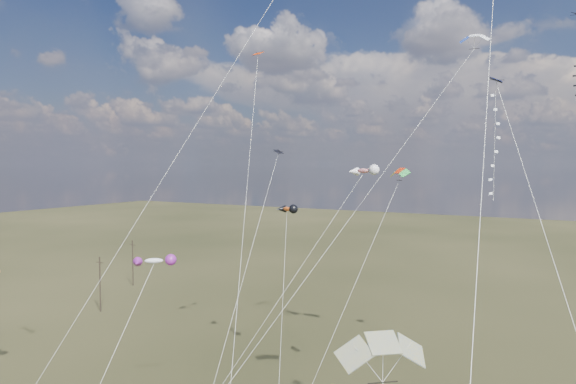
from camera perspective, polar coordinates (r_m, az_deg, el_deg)
The scene contains 11 objects.
utility_pole_near at distance 80.29m, azimuth -20.16°, elevation -9.54°, with size 1.40×0.20×8.00m.
utility_pole_far at distance 95.31m, azimuth -16.87°, elevation -7.50°, with size 1.40×0.20×8.00m.
diamond_black_mid at distance 44.84m, azimuth -3.53°, elevation -4.29°, with size 4.22×19.23×22.84m.
diamond_navy_right at distance 29.91m, azimuth 22.62°, elevation 3.55°, with size 9.51×11.29×26.17m.
diamond_orange_center at distance 41.87m, azimuth -4.33°, elevation 3.66°, with size 11.96×22.69×32.20m.
parafoil_blue_white at distance 49.40m, azimuth 19.87°, elevation 15.83°, with size 18.07×21.64×33.26m.
parafoil_striped at distance 17.55m, azimuth 10.54°, elevation -16.26°, with size 7.31×8.68×16.35m.
parafoil_tricolor at distance 42.59m, azimuth 12.18°, elevation 2.08°, with size 6.46×11.49×21.38m.
novelty_orange_black at distance 50.96m, azimuth -0.12°, elevation -1.98°, with size 7.14×12.93×17.46m.
novelty_white_purple at distance 32.04m, azimuth -14.77°, elevation -7.61°, with size 2.85×9.90×15.97m.
novelty_redwhite_stripe at distance 57.45m, azimuth 8.34°, elevation 2.30°, with size 10.11×17.49×21.36m.
Camera 1 is at (21.73, -20.79, 21.42)m, focal length 32.00 mm.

